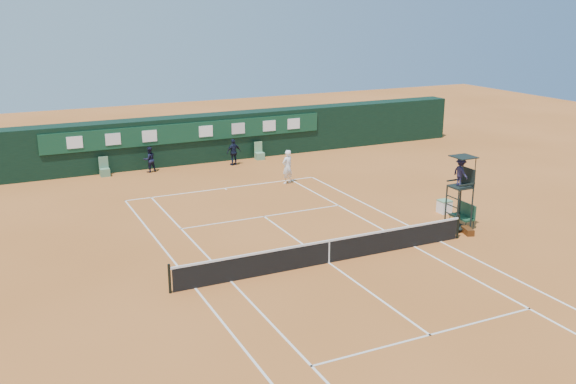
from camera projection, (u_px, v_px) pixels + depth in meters
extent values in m
plane|color=#BF682D|center=(329.00, 263.00, 25.29)|extent=(90.00, 90.00, 0.00)
cube|color=white|center=(225.00, 188.00, 35.58)|extent=(11.05, 0.08, 0.01)
cube|color=white|center=(440.00, 241.00, 27.57)|extent=(0.08, 23.85, 0.01)
cube|color=silver|center=(195.00, 288.00, 23.02)|extent=(0.08, 23.85, 0.01)
cube|color=white|center=(414.00, 246.00, 27.00)|extent=(0.08, 23.85, 0.01)
cube|color=silver|center=(231.00, 281.00, 23.59)|extent=(0.08, 23.85, 0.01)
cube|color=silver|center=(264.00, 216.00, 30.83)|extent=(8.31, 0.08, 0.01)
cube|color=silver|center=(430.00, 335.00, 19.75)|extent=(8.31, 0.08, 0.01)
cube|color=white|center=(329.00, 263.00, 25.29)|extent=(0.08, 12.88, 0.01)
cube|color=white|center=(226.00, 189.00, 35.45)|extent=(0.08, 0.30, 0.01)
cube|color=black|center=(329.00, 252.00, 25.17)|extent=(12.60, 0.04, 0.90)
cube|color=white|center=(329.00, 241.00, 25.03)|extent=(12.80, 0.06, 0.08)
cube|color=white|center=(329.00, 252.00, 25.17)|extent=(0.06, 0.05, 0.92)
cylinder|color=black|center=(458.00, 226.00, 27.79)|extent=(0.10, 0.10, 1.10)
cylinder|color=black|center=(170.00, 279.00, 22.49)|extent=(0.10, 0.10, 1.10)
cube|color=black|center=(187.00, 139.00, 41.11)|extent=(40.00, 1.50, 3.00)
cube|color=#103C26|center=(190.00, 132.00, 40.24)|extent=(18.00, 0.10, 1.20)
cube|color=white|center=(75.00, 142.00, 37.27)|extent=(0.90, 0.04, 0.70)
cube|color=silver|center=(113.00, 139.00, 38.19)|extent=(0.90, 0.04, 0.70)
cube|color=white|center=(150.00, 136.00, 39.10)|extent=(0.90, 0.04, 0.70)
cube|color=white|center=(206.00, 131.00, 40.59)|extent=(0.90, 0.04, 0.70)
cube|color=silver|center=(238.00, 128.00, 41.50)|extent=(0.90, 0.04, 0.70)
cube|color=white|center=(269.00, 126.00, 42.42)|extent=(0.90, 0.04, 0.70)
cube|color=white|center=(294.00, 124.00, 43.16)|extent=(0.90, 0.04, 0.70)
cube|color=#57845F|center=(105.00, 172.00, 38.06)|extent=(0.55, 0.50, 0.46)
cube|color=#548162|center=(103.00, 162.00, 38.09)|extent=(0.55, 0.06, 0.70)
cube|color=#649973|center=(260.00, 156.00, 42.20)|extent=(0.55, 0.50, 0.46)
cube|color=#63986B|center=(258.00, 147.00, 42.23)|extent=(0.55, 0.06, 0.70)
cylinder|color=black|center=(457.00, 213.00, 28.18)|extent=(0.07, 0.07, 2.00)
cylinder|color=black|center=(446.00, 208.00, 28.88)|extent=(0.07, 0.07, 2.00)
cylinder|color=black|center=(472.00, 210.00, 28.52)|extent=(0.07, 0.07, 2.00)
cylinder|color=black|center=(460.00, 205.00, 29.21)|extent=(0.07, 0.07, 2.00)
cube|color=black|center=(460.00, 187.00, 28.41)|extent=(0.85, 0.85, 0.08)
cube|color=black|center=(468.00, 177.00, 28.46)|extent=(0.06, 0.85, 0.80)
cube|color=black|center=(467.00, 184.00, 27.98)|extent=(0.85, 0.05, 0.06)
cube|color=black|center=(454.00, 180.00, 28.71)|extent=(0.85, 0.05, 0.06)
cylinder|color=black|center=(475.00, 169.00, 27.98)|extent=(0.04, 0.04, 1.00)
cylinder|color=black|center=(463.00, 165.00, 28.68)|extent=(0.04, 0.04, 1.00)
cube|color=black|center=(464.00, 157.00, 28.05)|extent=(0.95, 0.95, 0.04)
cube|color=black|center=(457.00, 227.00, 28.94)|extent=(0.80, 0.80, 0.05)
cube|color=black|center=(451.00, 223.00, 28.70)|extent=(0.04, 0.80, 0.04)
cube|color=black|center=(451.00, 215.00, 28.59)|extent=(0.04, 0.80, 0.04)
cube|color=black|center=(452.00, 206.00, 28.48)|extent=(0.04, 0.80, 0.04)
cube|color=black|center=(452.00, 197.00, 28.36)|extent=(0.04, 0.80, 0.04)
imported|color=#1D1A34|center=(461.00, 172.00, 28.20)|extent=(0.47, 0.82, 1.28)
cube|color=#1A4127|center=(462.00, 217.00, 29.33)|extent=(0.55, 1.20, 0.08)
cube|color=#1B432E|center=(467.00, 209.00, 29.33)|extent=(0.06, 1.20, 0.60)
cylinder|color=black|center=(466.00, 227.00, 28.83)|extent=(0.04, 0.04, 0.41)
cylinder|color=black|center=(473.00, 225.00, 29.01)|extent=(0.04, 0.04, 0.41)
cylinder|color=black|center=(450.00, 219.00, 29.78)|extent=(0.04, 0.04, 0.41)
cylinder|color=black|center=(457.00, 218.00, 29.96)|extent=(0.04, 0.04, 0.41)
cube|color=black|center=(468.00, 231.00, 28.46)|extent=(0.52, 0.80, 0.28)
cube|color=white|center=(444.00, 207.00, 31.32)|extent=(0.55, 0.55, 0.60)
cube|color=#609367|center=(445.00, 201.00, 31.23)|extent=(0.57, 0.57, 0.05)
sphere|color=#BCE034|center=(269.00, 219.00, 30.36)|extent=(0.07, 0.07, 0.07)
imported|color=white|center=(287.00, 167.00, 36.32)|extent=(0.82, 0.67, 1.94)
imported|color=black|center=(149.00, 159.00, 38.86)|extent=(0.85, 0.72, 1.57)
imported|color=black|center=(234.00, 152.00, 40.53)|extent=(1.05, 0.57, 1.69)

